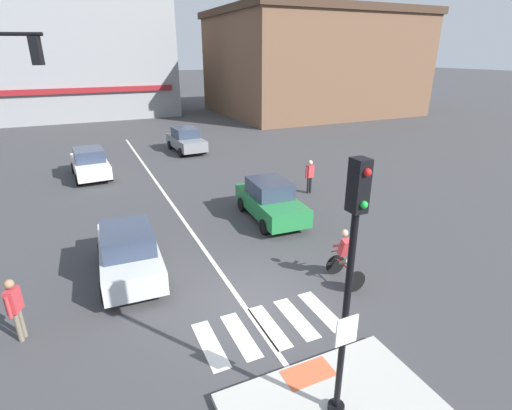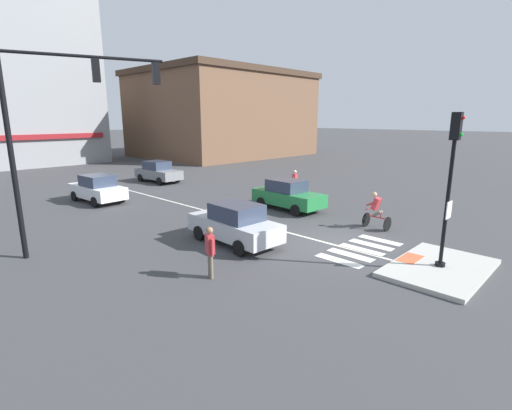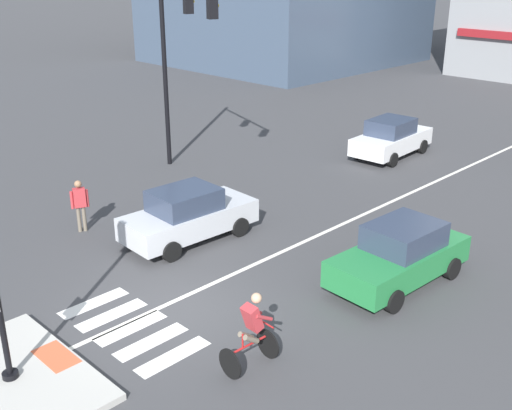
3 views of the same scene
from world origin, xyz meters
name	(u,v)px [view 1 (image 1 of 3)]	position (x,y,z in m)	size (l,w,h in m)	color
ground_plane	(251,303)	(0.00, 0.00, 0.00)	(300.00, 300.00, 0.00)	#3D3D3F
tactile_pad_front	(308,373)	(0.00, -2.99, 0.15)	(1.10, 0.60, 0.01)	#DB5B38
signal_pole	(350,276)	(0.00, -3.99, 3.13)	(0.44, 0.38, 4.95)	black
crosswalk_stripe_a	(210,345)	(-1.58, -1.12, 0.00)	(0.44, 1.80, 0.01)	silver
crosswalk_stripe_b	(241,335)	(-0.79, -1.12, 0.00)	(0.44, 1.80, 0.01)	silver
crosswalk_stripe_c	(269,327)	(0.00, -1.12, 0.00)	(0.44, 1.80, 0.01)	silver
crosswalk_stripe_d	(296,318)	(0.79, -1.12, 0.00)	(0.44, 1.80, 0.01)	silver
crosswalk_stripe_e	(321,311)	(1.58, -1.12, 0.00)	(0.44, 1.80, 0.01)	silver
lane_centre_line	(165,194)	(-0.24, 10.00, 0.00)	(0.14, 28.00, 0.01)	silver
building_corner_right	(311,63)	(21.52, 31.52, 5.42)	(20.90, 17.10, 10.80)	brown
building_far_block	(71,25)	(-2.50, 44.54, 9.39)	(19.38, 21.49, 18.75)	gray
car_green_eastbound_mid	(270,200)	(3.15, 5.11, 0.81)	(2.01, 4.18, 1.64)	#237A3D
car_silver_westbound_near	(129,252)	(-2.82, 2.94, 0.81)	(2.00, 4.18, 1.64)	silver
car_grey_eastbound_distant	(186,140)	(3.12, 18.21, 0.81)	(2.02, 4.19, 1.64)	slate
car_white_westbound_distant	(90,163)	(-3.33, 14.48, 0.81)	(2.03, 4.19, 1.64)	white
cyclist	(345,256)	(3.01, -0.16, 0.87)	(0.71, 1.12, 1.68)	black
pedestrian_at_curb_left	(15,305)	(-5.67, 1.00, 0.98)	(0.34, 0.52, 1.67)	#6B6051
pedestrian_waiting_far_side	(310,174)	(6.33, 7.13, 0.98)	(0.54, 0.28, 1.67)	black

